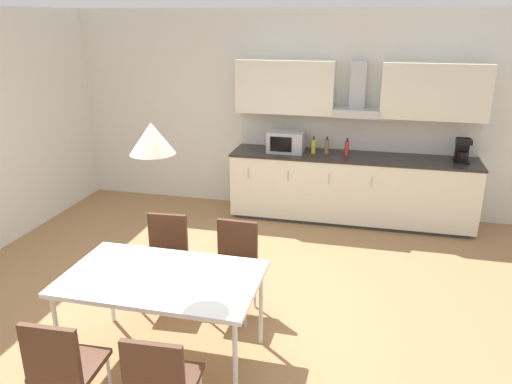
# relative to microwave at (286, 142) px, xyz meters

# --- Properties ---
(ground_plane) EXTENTS (8.52, 8.95, 0.02)m
(ground_plane) POSITION_rel_microwave_xyz_m (-0.26, -2.65, -1.05)
(ground_plane) COLOR #9E754C
(wall_back) EXTENTS (6.82, 0.10, 2.74)m
(wall_back) POSITION_rel_microwave_xyz_m (-0.26, 0.38, 0.33)
(wall_back) COLOR silver
(wall_back) RESTS_ON ground_plane
(kitchen_counter) EXTENTS (3.20, 0.68, 0.90)m
(kitchen_counter) POSITION_rel_microwave_xyz_m (0.89, 0.00, -0.59)
(kitchen_counter) COLOR #333333
(kitchen_counter) RESTS_ON ground_plane
(backsplash_tile) EXTENTS (3.18, 0.02, 0.46)m
(backsplash_tile) POSITION_rel_microwave_xyz_m (0.89, 0.32, 0.09)
(backsplash_tile) COLOR silver
(backsplash_tile) RESTS_ON kitchen_counter
(upper_wall_cabinets) EXTENTS (3.18, 0.40, 0.69)m
(upper_wall_cabinets) POSITION_rel_microwave_xyz_m (0.89, 0.16, 0.70)
(upper_wall_cabinets) COLOR silver
(microwave) EXTENTS (0.48, 0.35, 0.28)m
(microwave) POSITION_rel_microwave_xyz_m (0.00, 0.00, 0.00)
(microwave) COLOR #ADADB2
(microwave) RESTS_ON kitchen_counter
(coffee_maker) EXTENTS (0.18, 0.19, 0.30)m
(coffee_maker) POSITION_rel_microwave_xyz_m (2.23, 0.03, 0.01)
(coffee_maker) COLOR black
(coffee_maker) RESTS_ON kitchen_counter
(bottle_red) EXTENTS (0.06, 0.06, 0.23)m
(bottle_red) POSITION_rel_microwave_xyz_m (0.81, 0.01, -0.04)
(bottle_red) COLOR red
(bottle_red) RESTS_ON kitchen_counter
(bottle_brown) EXTENTS (0.06, 0.06, 0.23)m
(bottle_brown) POSITION_rel_microwave_xyz_m (0.54, 0.03, -0.04)
(bottle_brown) COLOR brown
(bottle_brown) RESTS_ON kitchen_counter
(bottle_yellow) EXTENTS (0.06, 0.06, 0.23)m
(bottle_yellow) POSITION_rel_microwave_xyz_m (0.37, 0.00, -0.04)
(bottle_yellow) COLOR yellow
(bottle_yellow) RESTS_ON kitchen_counter
(dining_table) EXTENTS (1.50, 0.90, 0.76)m
(dining_table) POSITION_rel_microwave_xyz_m (-0.35, -3.35, -0.33)
(dining_table) COLOR white
(dining_table) RESTS_ON ground_plane
(chair_far_right) EXTENTS (0.41, 0.41, 0.87)m
(chair_far_right) POSITION_rel_microwave_xyz_m (-0.01, -2.52, -0.51)
(chair_far_right) COLOR #4C2D1E
(chair_far_right) RESTS_ON ground_plane
(chair_near_left) EXTENTS (0.42, 0.42, 0.87)m
(chair_near_left) POSITION_rel_microwave_xyz_m (-0.68, -4.18, -0.51)
(chair_near_left) COLOR #4C2D1E
(chair_near_left) RESTS_ON ground_plane
(chair_far_left) EXTENTS (0.43, 0.43, 0.87)m
(chair_far_left) POSITION_rel_microwave_xyz_m (-0.69, -2.52, -0.51)
(chair_far_left) COLOR #4C2D1E
(chair_far_left) RESTS_ON ground_plane
(chair_near_right) EXTENTS (0.42, 0.42, 0.87)m
(chair_near_right) POSITION_rel_microwave_xyz_m (-0.01, -4.18, -0.51)
(chair_near_right) COLOR #4C2D1E
(chair_near_right) RESTS_ON ground_plane
(pendant_lamp) EXTENTS (0.32, 0.32, 0.22)m
(pendant_lamp) POSITION_rel_microwave_xyz_m (-0.35, -3.35, 0.79)
(pendant_lamp) COLOR silver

